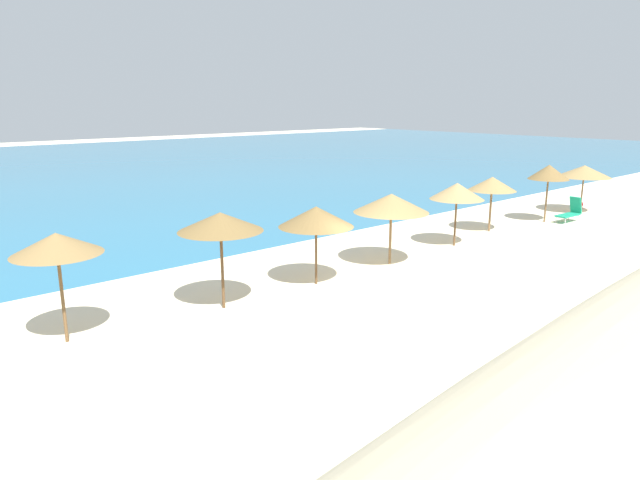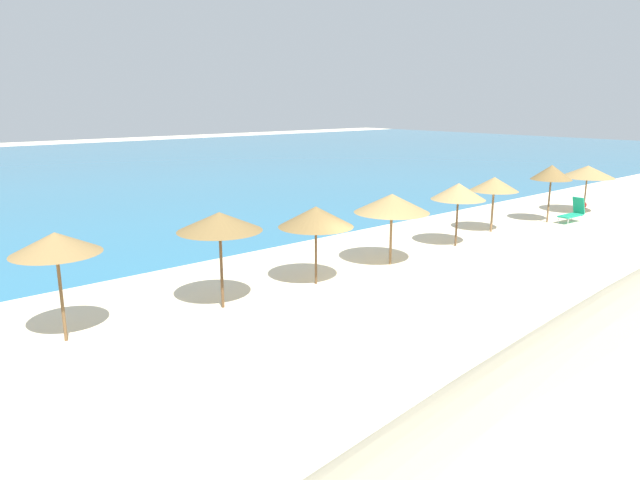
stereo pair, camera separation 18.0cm
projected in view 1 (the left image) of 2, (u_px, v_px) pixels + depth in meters
ground_plane at (384, 294)px, 17.46m from camera, size 160.00×160.00×0.00m
sea_water at (21, 174)px, 46.22m from camera, size 160.00×65.15×0.01m
beach_umbrella_2 at (56, 244)px, 13.46m from camera, size 2.10×2.10×2.74m
beach_umbrella_3 at (220, 222)px, 15.76m from camera, size 2.37×2.37×2.77m
beach_umbrella_4 at (316, 217)px, 17.97m from camera, size 2.39×2.39×2.53m
beach_umbrella_5 at (391, 203)px, 20.19m from camera, size 2.68×2.68×2.57m
beach_umbrella_6 at (457, 191)px, 22.86m from camera, size 2.17×2.17×2.57m
beach_umbrella_7 at (492, 184)px, 25.44m from camera, size 2.13×2.13×2.47m
beach_umbrella_8 at (549, 172)px, 27.41m from camera, size 1.92×1.92×2.78m
beach_umbrella_9 at (584, 171)px, 29.81m from camera, size 2.68×2.68×2.49m
lounge_chair_1 at (570, 212)px, 27.88m from camera, size 1.54×0.67×1.20m
beach_ball at (580, 204)px, 31.67m from camera, size 0.36×0.36×0.36m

